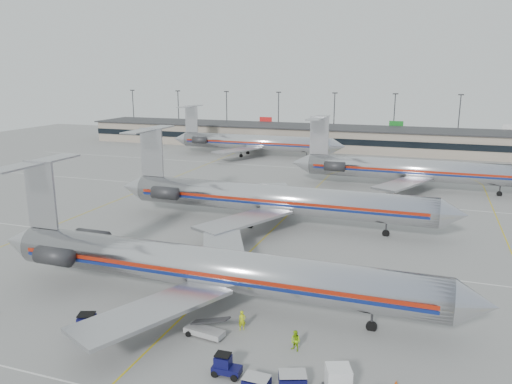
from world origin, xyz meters
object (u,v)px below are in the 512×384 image
at_px(tug_center, 225,366).
at_px(uld_container, 338,381).
at_px(belt_loader, 205,330).
at_px(jet_foreground, 203,267).
at_px(jet_second_row, 270,198).

bearing_deg(tug_center, uld_container, 1.48).
distance_m(tug_center, belt_loader, 5.80).
xyz_separation_m(jet_foreground, tug_center, (6.34, -10.03, -2.91)).
bearing_deg(tug_center, jet_foreground, 120.20).
xyz_separation_m(jet_second_row, belt_loader, (4.49, -31.59, -3.27)).
distance_m(jet_second_row, tug_center, 37.11).
relative_size(jet_second_row, belt_loader, 12.32).
height_order(jet_foreground, jet_second_row, jet_second_row).
distance_m(uld_container, belt_loader, 12.37).
bearing_deg(belt_loader, jet_foreground, 123.70).
xyz_separation_m(jet_second_row, uld_container, (16.19, -35.58, -2.80)).
distance_m(jet_foreground, jet_second_row, 26.11).
xyz_separation_m(tug_center, belt_loader, (-3.66, 4.49, -0.20)).
height_order(jet_second_row, belt_loader, jet_second_row).
bearing_deg(tug_center, belt_loader, 127.10).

